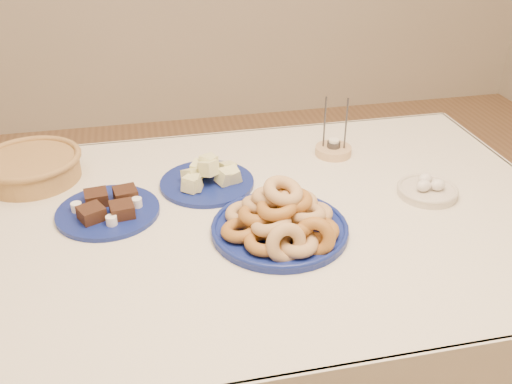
{
  "coord_description": "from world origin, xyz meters",
  "views": [
    {
      "loc": [
        -0.26,
        -1.26,
        1.56
      ],
      "look_at": [
        0.0,
        -0.05,
        0.85
      ],
      "focal_mm": 40.0,
      "sensor_mm": 36.0,
      "label": 1
    }
  ],
  "objects_px": {
    "brownie_plate": "(108,209)",
    "candle_holder": "(333,149)",
    "donut_platter": "(281,220)",
    "wicker_basket": "(31,166)",
    "dining_table": "(252,248)",
    "melon_plate": "(208,178)",
    "egg_bowl": "(427,189)"
  },
  "relations": [
    {
      "from": "brownie_plate",
      "to": "candle_holder",
      "type": "height_order",
      "value": "candle_holder"
    },
    {
      "from": "donut_platter",
      "to": "candle_holder",
      "type": "bearing_deg",
      "value": 55.65
    },
    {
      "from": "brownie_plate",
      "to": "wicker_basket",
      "type": "relative_size",
      "value": 0.91
    },
    {
      "from": "dining_table",
      "to": "wicker_basket",
      "type": "distance_m",
      "value": 0.7
    },
    {
      "from": "dining_table",
      "to": "brownie_plate",
      "type": "distance_m",
      "value": 0.4
    },
    {
      "from": "donut_platter",
      "to": "brownie_plate",
      "type": "xyz_separation_m",
      "value": [
        -0.43,
        0.19,
        -0.03
      ]
    },
    {
      "from": "melon_plate",
      "to": "brownie_plate",
      "type": "height_order",
      "value": "melon_plate"
    },
    {
      "from": "dining_table",
      "to": "donut_platter",
      "type": "xyz_separation_m",
      "value": [
        0.05,
        -0.1,
        0.15
      ]
    },
    {
      "from": "dining_table",
      "to": "donut_platter",
      "type": "distance_m",
      "value": 0.19
    },
    {
      "from": "wicker_basket",
      "to": "candle_holder",
      "type": "distance_m",
      "value": 0.92
    },
    {
      "from": "dining_table",
      "to": "wicker_basket",
      "type": "height_order",
      "value": "wicker_basket"
    },
    {
      "from": "donut_platter",
      "to": "melon_plate",
      "type": "bearing_deg",
      "value": 116.47
    },
    {
      "from": "donut_platter",
      "to": "brownie_plate",
      "type": "bearing_deg",
      "value": 155.86
    },
    {
      "from": "dining_table",
      "to": "wicker_basket",
      "type": "bearing_deg",
      "value": 150.48
    },
    {
      "from": "dining_table",
      "to": "egg_bowl",
      "type": "distance_m",
      "value": 0.52
    },
    {
      "from": "brownie_plate",
      "to": "egg_bowl",
      "type": "distance_m",
      "value": 0.88
    },
    {
      "from": "candle_holder",
      "to": "wicker_basket",
      "type": "bearing_deg",
      "value": 178.0
    },
    {
      "from": "donut_platter",
      "to": "wicker_basket",
      "type": "bearing_deg",
      "value": 145.87
    },
    {
      "from": "melon_plate",
      "to": "brownie_plate",
      "type": "relative_size",
      "value": 0.89
    },
    {
      "from": "melon_plate",
      "to": "egg_bowl",
      "type": "distance_m",
      "value": 0.63
    },
    {
      "from": "wicker_basket",
      "to": "candle_holder",
      "type": "height_order",
      "value": "candle_holder"
    },
    {
      "from": "candle_holder",
      "to": "melon_plate",
      "type": "bearing_deg",
      "value": -164.74
    },
    {
      "from": "dining_table",
      "to": "donut_platter",
      "type": "relative_size",
      "value": 4.85
    },
    {
      "from": "donut_platter",
      "to": "melon_plate",
      "type": "relative_size",
      "value": 1.27
    },
    {
      "from": "melon_plate",
      "to": "brownie_plate",
      "type": "xyz_separation_m",
      "value": [
        -0.28,
        -0.1,
        -0.01
      ]
    },
    {
      "from": "wicker_basket",
      "to": "candle_holder",
      "type": "bearing_deg",
      "value": -2.0
    },
    {
      "from": "candle_holder",
      "to": "brownie_plate",
      "type": "bearing_deg",
      "value": -162.98
    },
    {
      "from": "melon_plate",
      "to": "candle_holder",
      "type": "distance_m",
      "value": 0.44
    },
    {
      "from": "melon_plate",
      "to": "wicker_basket",
      "type": "xyz_separation_m",
      "value": [
        -0.5,
        0.15,
        0.02
      ]
    },
    {
      "from": "melon_plate",
      "to": "wicker_basket",
      "type": "bearing_deg",
      "value": 163.63
    },
    {
      "from": "candle_holder",
      "to": "donut_platter",
      "type": "bearing_deg",
      "value": -124.35
    },
    {
      "from": "brownie_plate",
      "to": "candle_holder",
      "type": "distance_m",
      "value": 0.74
    }
  ]
}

